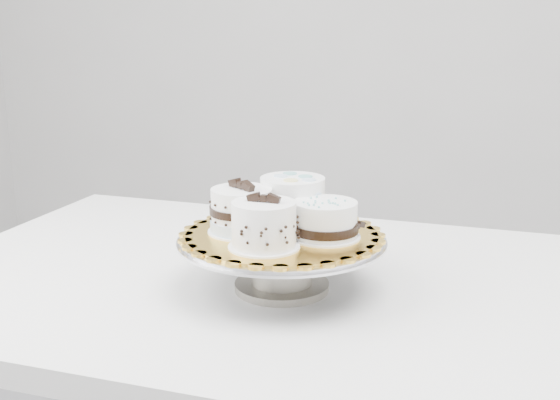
% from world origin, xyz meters
% --- Properties ---
extents(table, '(1.28, 0.90, 0.75)m').
position_xyz_m(table, '(-0.06, 0.02, 0.67)').
color(table, white).
rests_on(table, floor).
extents(cake_stand, '(0.34, 0.34, 0.09)m').
position_xyz_m(cake_stand, '(-0.02, -0.03, 0.81)').
color(cake_stand, gray).
rests_on(cake_stand, table).
extents(cake_board, '(0.38, 0.38, 0.00)m').
position_xyz_m(cake_board, '(-0.02, -0.03, 0.84)').
color(cake_board, orange).
rests_on(cake_board, cake_stand).
extents(cake_swirl, '(0.11, 0.11, 0.09)m').
position_xyz_m(cake_swirl, '(-0.03, -0.11, 0.88)').
color(cake_swirl, white).
rests_on(cake_swirl, cake_board).
extents(cake_banded, '(0.14, 0.14, 0.09)m').
position_xyz_m(cake_banded, '(-0.08, -0.04, 0.88)').
color(cake_banded, white).
rests_on(cake_banded, cake_board).
extents(cake_dots, '(0.13, 0.13, 0.08)m').
position_xyz_m(cake_dots, '(-0.02, 0.03, 0.88)').
color(cake_dots, white).
rests_on(cake_dots, cake_board).
extents(cake_ribbon, '(0.13, 0.13, 0.06)m').
position_xyz_m(cake_ribbon, '(0.05, -0.04, 0.87)').
color(cake_ribbon, white).
rests_on(cake_ribbon, cake_board).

